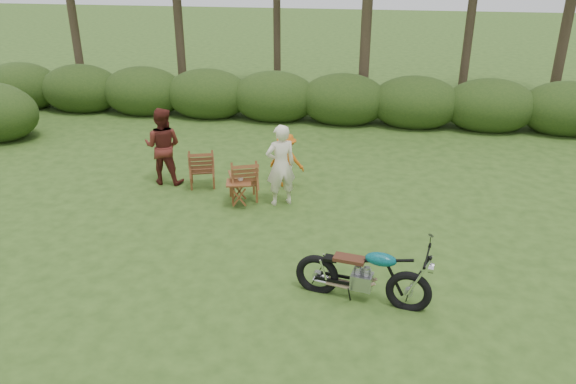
% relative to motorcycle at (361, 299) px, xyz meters
% --- Properties ---
extents(ground, '(80.00, 80.00, 0.00)m').
position_rel_motorcycle_xyz_m(ground, '(-0.93, -0.18, 0.00)').
color(ground, '#2B4717').
rests_on(ground, ground).
extents(motorcycle, '(1.95, 1.02, 1.06)m').
position_rel_motorcycle_xyz_m(motorcycle, '(0.00, 0.00, 0.00)').
color(motorcycle, '#0B8B93').
rests_on(motorcycle, ground).
extents(lawn_chair_right, '(0.78, 0.78, 0.87)m').
position_rel_motorcycle_xyz_m(lawn_chair_right, '(-2.47, 3.09, 0.00)').
color(lawn_chair_right, brown).
rests_on(lawn_chair_right, ground).
extents(lawn_chair_left, '(0.73, 0.73, 0.85)m').
position_rel_motorcycle_xyz_m(lawn_chair_left, '(-3.49, 3.62, 0.00)').
color(lawn_chair_left, '#622E18').
rests_on(lawn_chair_left, ground).
extents(side_table, '(0.57, 0.52, 0.51)m').
position_rel_motorcycle_xyz_m(side_table, '(-2.48, 2.78, 0.25)').
color(side_table, brown).
rests_on(side_table, ground).
extents(cup, '(0.14, 0.14, 0.09)m').
position_rel_motorcycle_xyz_m(cup, '(-2.46, 2.82, 0.55)').
color(cup, beige).
rests_on(cup, side_table).
extents(adult_a, '(0.70, 0.62, 1.61)m').
position_rel_motorcycle_xyz_m(adult_a, '(-1.70, 3.01, 0.00)').
color(adult_a, '#F8ECCC').
rests_on(adult_a, ground).
extents(adult_b, '(0.80, 0.63, 1.64)m').
position_rel_motorcycle_xyz_m(adult_b, '(-4.33, 3.68, 0.00)').
color(adult_b, '#581F19').
rests_on(adult_b, ground).
extents(child, '(0.81, 0.56, 1.15)m').
position_rel_motorcycle_xyz_m(child, '(-1.74, 3.91, 0.00)').
color(child, '#C35A12').
rests_on(child, ground).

